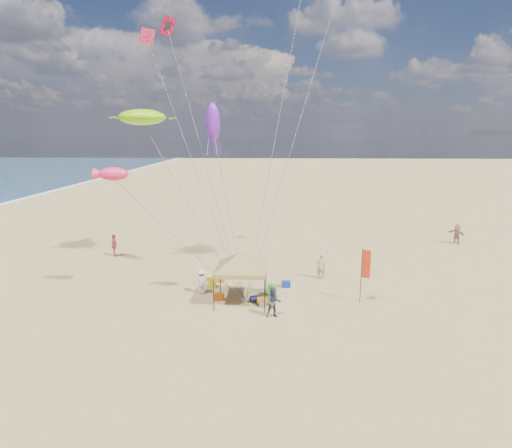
{
  "coord_description": "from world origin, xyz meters",
  "views": [
    {
      "loc": [
        1.01,
        -21.6,
        9.28
      ],
      "look_at": [
        0.0,
        3.0,
        4.0
      ],
      "focal_mm": 29.78,
      "sensor_mm": 36.0,
      "label": 1
    }
  ],
  "objects_px": {
    "feather_flag": "(365,267)",
    "person_far_a": "(114,245)",
    "chair_green": "(272,291)",
    "person_near_b": "(274,303)",
    "person_near_a": "(321,266)",
    "cooler_blue": "(286,284)",
    "person_far_c": "(457,234)",
    "canopy_tent": "(241,254)",
    "person_near_c": "(202,282)",
    "beach_cart": "(265,300)",
    "cooler_red": "(219,297)",
    "chair_yellow": "(212,282)"
  },
  "relations": [
    {
      "from": "cooler_blue",
      "to": "person_far_a",
      "type": "distance_m",
      "value": 14.36
    },
    {
      "from": "feather_flag",
      "to": "cooler_blue",
      "type": "relative_size",
      "value": 5.82
    },
    {
      "from": "feather_flag",
      "to": "chair_green",
      "type": "relative_size",
      "value": 4.49
    },
    {
      "from": "person_near_a",
      "to": "person_far_c",
      "type": "relative_size",
      "value": 0.98
    },
    {
      "from": "person_far_a",
      "to": "person_far_c",
      "type": "relative_size",
      "value": 1.02
    },
    {
      "from": "canopy_tent",
      "to": "person_near_b",
      "type": "distance_m",
      "value": 3.37
    },
    {
      "from": "cooler_blue",
      "to": "beach_cart",
      "type": "relative_size",
      "value": 0.6
    },
    {
      "from": "person_near_a",
      "to": "person_near_c",
      "type": "bearing_deg",
      "value": 10.37
    },
    {
      "from": "person_far_c",
      "to": "cooler_red",
      "type": "bearing_deg",
      "value": -87.35
    },
    {
      "from": "feather_flag",
      "to": "person_far_a",
      "type": "height_order",
      "value": "feather_flag"
    },
    {
      "from": "person_near_b",
      "to": "canopy_tent",
      "type": "bearing_deg",
      "value": 124.28
    },
    {
      "from": "chair_green",
      "to": "person_far_a",
      "type": "bearing_deg",
      "value": 147.33
    },
    {
      "from": "canopy_tent",
      "to": "cooler_blue",
      "type": "height_order",
      "value": "canopy_tent"
    },
    {
      "from": "canopy_tent",
      "to": "cooler_blue",
      "type": "relative_size",
      "value": 10.12
    },
    {
      "from": "feather_flag",
      "to": "person_near_c",
      "type": "xyz_separation_m",
      "value": [
        -9.2,
        1.05,
        -1.33
      ]
    },
    {
      "from": "beach_cart",
      "to": "feather_flag",
      "type": "bearing_deg",
      "value": 3.04
    },
    {
      "from": "chair_yellow",
      "to": "person_near_b",
      "type": "xyz_separation_m",
      "value": [
        3.79,
        -4.2,
        0.46
      ]
    },
    {
      "from": "cooler_blue",
      "to": "beach_cart",
      "type": "bearing_deg",
      "value": -114.57
    },
    {
      "from": "cooler_red",
      "to": "person_near_b",
      "type": "distance_m",
      "value": 3.87
    },
    {
      "from": "chair_yellow",
      "to": "person_far_a",
      "type": "bearing_deg",
      "value": 142.93
    },
    {
      "from": "feather_flag",
      "to": "person_far_c",
      "type": "bearing_deg",
      "value": 51.7
    },
    {
      "from": "chair_yellow",
      "to": "person_near_c",
      "type": "height_order",
      "value": "person_near_c"
    },
    {
      "from": "chair_green",
      "to": "person_near_b",
      "type": "distance_m",
      "value": 2.83
    },
    {
      "from": "chair_yellow",
      "to": "person_far_a",
      "type": "height_order",
      "value": "person_far_a"
    },
    {
      "from": "cooler_blue",
      "to": "beach_cart",
      "type": "distance_m",
      "value": 2.93
    },
    {
      "from": "cooler_red",
      "to": "person_near_a",
      "type": "relative_size",
      "value": 0.32
    },
    {
      "from": "cooler_red",
      "to": "beach_cart",
      "type": "bearing_deg",
      "value": -9.88
    },
    {
      "from": "feather_flag",
      "to": "beach_cart",
      "type": "bearing_deg",
      "value": -176.96
    },
    {
      "from": "feather_flag",
      "to": "person_far_c",
      "type": "distance_m",
      "value": 17.26
    },
    {
      "from": "cooler_blue",
      "to": "person_near_a",
      "type": "bearing_deg",
      "value": 36.24
    },
    {
      "from": "beach_cart",
      "to": "person_far_c",
      "type": "height_order",
      "value": "person_far_c"
    },
    {
      "from": "person_far_c",
      "to": "cooler_blue",
      "type": "bearing_deg",
      "value": -85.98
    },
    {
      "from": "cooler_blue",
      "to": "canopy_tent",
      "type": "bearing_deg",
      "value": -137.03
    },
    {
      "from": "chair_green",
      "to": "person_near_b",
      "type": "xyz_separation_m",
      "value": [
        0.1,
        -2.79,
        0.46
      ]
    },
    {
      "from": "feather_flag",
      "to": "person_near_a",
      "type": "xyz_separation_m",
      "value": [
        -1.91,
        4.06,
        -1.24
      ]
    },
    {
      "from": "feather_flag",
      "to": "person_near_a",
      "type": "height_order",
      "value": "feather_flag"
    },
    {
      "from": "canopy_tent",
      "to": "person_near_c",
      "type": "xyz_separation_m",
      "value": [
        -2.41,
        1.08,
        -2.04
      ]
    },
    {
      "from": "chair_yellow",
      "to": "person_far_a",
      "type": "relative_size",
      "value": 0.4
    },
    {
      "from": "canopy_tent",
      "to": "chair_yellow",
      "type": "height_order",
      "value": "canopy_tent"
    },
    {
      "from": "cooler_red",
      "to": "chair_yellow",
      "type": "height_order",
      "value": "chair_yellow"
    },
    {
      "from": "canopy_tent",
      "to": "person_far_c",
      "type": "distance_m",
      "value": 22.18
    },
    {
      "from": "person_near_c",
      "to": "person_far_c",
      "type": "bearing_deg",
      "value": -148.77
    },
    {
      "from": "cooler_red",
      "to": "person_far_a",
      "type": "relative_size",
      "value": 0.31
    },
    {
      "from": "cooler_red",
      "to": "person_near_c",
      "type": "relative_size",
      "value": 0.36
    },
    {
      "from": "cooler_red",
      "to": "chair_yellow",
      "type": "distance_m",
      "value": 2.1
    },
    {
      "from": "person_near_a",
      "to": "person_far_a",
      "type": "height_order",
      "value": "person_far_a"
    },
    {
      "from": "cooler_blue",
      "to": "person_near_a",
      "type": "relative_size",
      "value": 0.32
    },
    {
      "from": "cooler_red",
      "to": "beach_cart",
      "type": "height_order",
      "value": "cooler_red"
    },
    {
      "from": "cooler_red",
      "to": "person_far_a",
      "type": "height_order",
      "value": "person_far_a"
    },
    {
      "from": "cooler_blue",
      "to": "person_near_c",
      "type": "bearing_deg",
      "value": -165.18
    }
  ]
}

